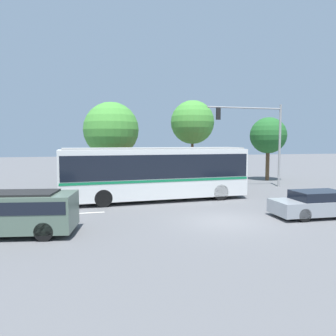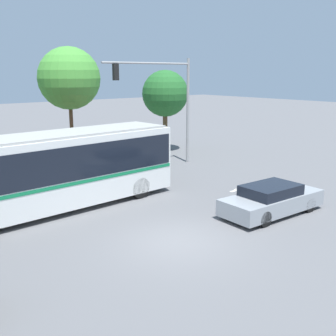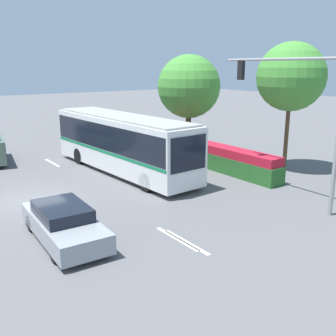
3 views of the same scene
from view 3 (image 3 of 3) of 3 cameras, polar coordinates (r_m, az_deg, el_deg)
name	(u,v)px [view 3 (image 3 of 3)]	position (r m, az deg, el deg)	size (l,w,h in m)	color
ground_plane	(32,200)	(19.03, -19.34, -4.48)	(140.00, 140.00, 0.00)	#5B5B5E
city_bus	(122,140)	(22.51, -6.80, 4.10)	(11.66, 3.11, 3.30)	silver
sedan_foreground	(64,223)	(14.33, -15.10, -7.85)	(4.78, 2.02, 1.27)	gray
traffic_light_pole	(304,104)	(17.51, 19.43, 8.93)	(6.37, 0.24, 6.65)	gray
flowering_hedge	(217,157)	(23.46, 7.16, 1.63)	(9.25, 1.11, 1.46)	#286028
street_tree_left	(189,87)	(27.73, 3.09, 11.86)	(4.40, 4.40, 6.82)	brown
street_tree_centre	(291,77)	(23.66, 17.66, 12.65)	(3.91, 3.91, 7.37)	brown
lane_stripe_near	(177,239)	(14.10, 1.33, -10.38)	(2.40, 0.16, 0.01)	silver
lane_stripe_mid	(52,163)	(25.90, -16.67, 0.75)	(2.40, 0.16, 0.01)	silver
lane_stripe_far	(187,242)	(13.87, 2.76, -10.85)	(2.40, 0.16, 0.01)	silver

